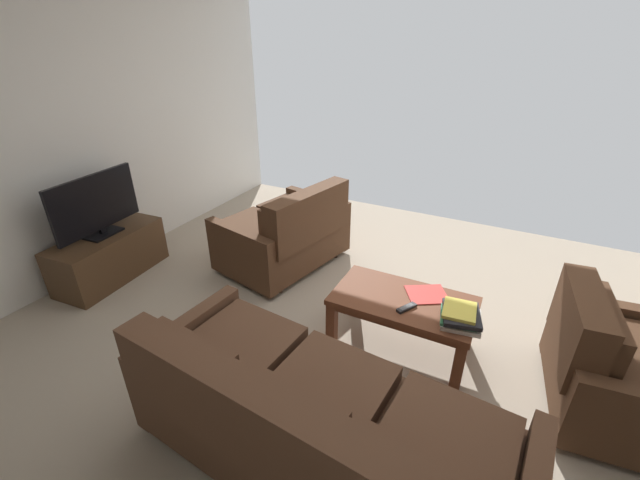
% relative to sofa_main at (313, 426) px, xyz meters
% --- Properties ---
extents(ground_plane, '(5.95, 5.30, 0.01)m').
position_rel_sofa_main_xyz_m(ground_plane, '(0.06, -1.17, -0.37)').
color(ground_plane, tan).
extents(wall_right, '(0.12, 5.30, 2.69)m').
position_rel_sofa_main_xyz_m(wall_right, '(3.03, -1.17, 0.98)').
color(wall_right, white).
rests_on(wall_right, ground).
extents(sofa_main, '(2.13, 1.05, 0.84)m').
position_rel_sofa_main_xyz_m(sofa_main, '(0.00, 0.00, 0.00)').
color(sofa_main, black).
rests_on(sofa_main, ground).
extents(loveseat_near, '(1.08, 1.36, 0.87)m').
position_rel_sofa_main_xyz_m(loveseat_near, '(1.29, -1.86, 0.00)').
color(loveseat_near, black).
rests_on(loveseat_near, ground).
extents(coffee_table, '(1.01, 0.56, 0.45)m').
position_rel_sofa_main_xyz_m(coffee_table, '(-0.12, -1.18, 0.01)').
color(coffee_table, brown).
rests_on(coffee_table, ground).
extents(tv_stand, '(0.53, 1.08, 0.46)m').
position_rel_sofa_main_xyz_m(tv_stand, '(2.70, -0.87, -0.13)').
color(tv_stand, '#4C331E').
rests_on(tv_stand, ground).
extents(flat_tv, '(0.22, 0.88, 0.58)m').
position_rel_sofa_main_xyz_m(flat_tv, '(2.70, -0.87, 0.40)').
color(flat_tv, black).
rests_on(flat_tv, tv_stand).
extents(armchair_side, '(0.91, 0.99, 0.82)m').
position_rel_sofa_main_xyz_m(armchair_side, '(-1.46, -1.21, -0.02)').
color(armchair_side, black).
rests_on(armchair_side, ground).
extents(book_stack, '(0.30, 0.33, 0.10)m').
position_rel_sofa_main_xyz_m(book_stack, '(-0.52, -1.09, 0.14)').
color(book_stack, silver).
rests_on(book_stack, coffee_table).
extents(tv_remote, '(0.12, 0.16, 0.02)m').
position_rel_sofa_main_xyz_m(tv_remote, '(-0.17, -1.07, 0.10)').
color(tv_remote, black).
rests_on(tv_remote, coffee_table).
extents(loose_magazine, '(0.37, 0.35, 0.01)m').
position_rel_sofa_main_xyz_m(loose_magazine, '(-0.25, -1.30, 0.09)').
color(loose_magazine, '#C63833').
rests_on(loose_magazine, coffee_table).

